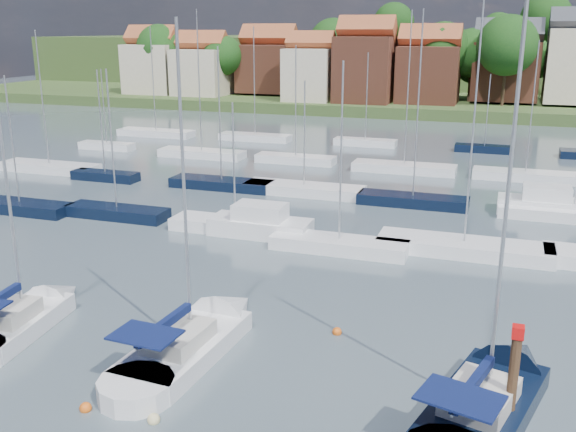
% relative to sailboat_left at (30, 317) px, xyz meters
% --- Properties ---
extents(ground, '(260.00, 260.00, 0.00)m').
position_rel_sailboat_left_xyz_m(ground, '(10.77, 36.53, -0.37)').
color(ground, '#404C57').
rests_on(ground, ground).
extents(sailboat_left, '(3.55, 9.52, 12.74)m').
position_rel_sailboat_left_xyz_m(sailboat_left, '(0.00, 0.00, 0.00)').
color(sailboat_left, silver).
rests_on(sailboat_left, ground).
extents(sailboat_centre, '(3.66, 11.46, 15.37)m').
position_rel_sailboat_left_xyz_m(sailboat_centre, '(8.67, 0.88, -0.01)').
color(sailboat_centre, silver).
rests_on(sailboat_centre, ground).
extents(sailboat_navy, '(5.88, 11.85, 15.88)m').
position_rel_sailboat_left_xyz_m(sailboat_navy, '(21.35, 0.22, -0.01)').
color(sailboat_navy, black).
rests_on(sailboat_navy, ground).
extents(timber_piling, '(0.40, 0.40, 6.29)m').
position_rel_sailboat_left_xyz_m(timber_piling, '(21.89, -1.51, 0.66)').
color(timber_piling, '#4C331E').
rests_on(timber_piling, ground).
extents(buoy_c, '(0.45, 0.45, 0.45)m').
position_rel_sailboat_left_xyz_m(buoy_c, '(6.98, -5.34, -0.37)').
color(buoy_c, '#D85914').
rests_on(buoy_c, ground).
extents(buoy_d, '(0.47, 0.47, 0.47)m').
position_rel_sailboat_left_xyz_m(buoy_d, '(9.76, -5.16, -0.37)').
color(buoy_d, beige).
rests_on(buoy_d, ground).
extents(buoy_e, '(0.45, 0.45, 0.45)m').
position_rel_sailboat_left_xyz_m(buoy_e, '(14.26, 3.78, -0.37)').
color(buoy_e, '#D85914').
rests_on(buoy_e, ground).
extents(marina_field, '(79.62, 41.41, 15.93)m').
position_rel_sailboat_left_xyz_m(marina_field, '(12.68, 31.67, 0.07)').
color(marina_field, silver).
rests_on(marina_field, ground).
extents(far_shore_town, '(212.46, 90.00, 22.27)m').
position_rel_sailboat_left_xyz_m(far_shore_town, '(13.00, 129.19, 4.24)').
color(far_shore_town, '#364A25').
rests_on(far_shore_town, ground).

